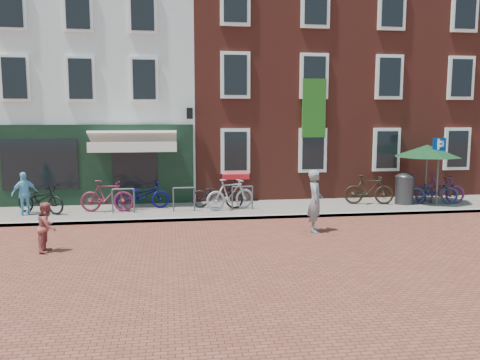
{
  "coord_description": "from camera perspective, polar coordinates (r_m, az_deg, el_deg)",
  "views": [
    {
      "loc": [
        -1.98,
        -15.1,
        3.25
      ],
      "look_at": [
        0.25,
        0.06,
        1.28
      ],
      "focal_mm": 36.38,
      "sensor_mm": 36.0,
      "label": 1
    }
  ],
  "objects": [
    {
      "name": "bicycle_4",
      "position": [
        16.99,
        -2.72,
        -1.7
      ],
      "size": [
        1.94,
        1.1,
        0.97
      ],
      "primitive_type": "imported",
      "rotation": [
        0.0,
        0.0,
        1.31
      ],
      "color": "black",
      "rests_on": "sidewalk"
    },
    {
      "name": "boy",
      "position": [
        12.75,
        -21.68,
        -5.13
      ],
      "size": [
        0.52,
        0.64,
        1.23
      ],
      "primitive_type": "imported",
      "rotation": [
        0.0,
        0.0,
        1.47
      ],
      "color": "#9C4943",
      "rests_on": "ground"
    },
    {
      "name": "bicycle_0",
      "position": [
        17.32,
        -22.35,
        -2.08
      ],
      "size": [
        1.93,
        1.43,
        0.97
      ],
      "primitive_type": "imported",
      "rotation": [
        0.0,
        0.0,
        1.08
      ],
      "color": "black",
      "rests_on": "sidewalk"
    },
    {
      "name": "bicycle_1",
      "position": [
        16.91,
        -15.32,
        -1.82
      ],
      "size": [
        1.83,
        0.68,
        1.07
      ],
      "primitive_type": "imported",
      "rotation": [
        0.0,
        0.0,
        1.47
      ],
      "color": "maroon",
      "rests_on": "sidewalk"
    },
    {
      "name": "bicycle_5",
      "position": [
        18.34,
        14.9,
        -1.11
      ],
      "size": [
        1.85,
        0.88,
        1.07
      ],
      "primitive_type": "imported",
      "rotation": [
        0.0,
        0.0,
        1.35
      ],
      "color": "black",
      "rests_on": "sidewalk"
    },
    {
      "name": "bicycle_7",
      "position": [
        19.36,
        22.37,
        -0.98
      ],
      "size": [
        1.85,
        0.94,
        1.07
      ],
      "primitive_type": "imported",
      "rotation": [
        0.0,
        0.0,
        1.32
      ],
      "color": "#491B47",
      "rests_on": "sidewalk"
    },
    {
      "name": "parking_sign",
      "position": [
        18.99,
        22.25,
        2.27
      ],
      "size": [
        0.5,
        0.07,
        2.43
      ],
      "color": "#4C4C4F",
      "rests_on": "sidewalk"
    },
    {
      "name": "cafe_person",
      "position": [
        17.26,
        -23.93,
        -1.45
      ],
      "size": [
        0.87,
        0.75,
        1.41
      ],
      "primitive_type": "imported",
      "rotation": [
        0.0,
        0.0,
        3.74
      ],
      "color": "#6EBDDE",
      "rests_on": "sidewalk"
    },
    {
      "name": "bicycle_2",
      "position": [
        17.11,
        -11.34,
        -1.78
      ],
      "size": [
        1.93,
        1.01,
        0.97
      ],
      "primitive_type": "imported",
      "rotation": [
        0.0,
        0.0,
        1.78
      ],
      "color": "#0B0658",
      "rests_on": "sidewalk"
    },
    {
      "name": "litter_bin",
      "position": [
        18.78,
        18.73,
        -0.78
      ],
      "size": [
        0.66,
        0.66,
        1.21
      ],
      "color": "#373639",
      "rests_on": "sidewalk"
    },
    {
      "name": "building_brick_right",
      "position": [
        24.31,
        16.21,
        11.18
      ],
      "size": [
        6.0,
        8.0,
        10.0
      ],
      "primitive_type": "cube",
      "color": "maroon",
      "rests_on": "ground"
    },
    {
      "name": "building_brick_mid",
      "position": [
        22.52,
        1.87,
        11.79
      ],
      "size": [
        6.0,
        8.0,
        10.0
      ],
      "primitive_type": "cube",
      "color": "maroon",
      "rests_on": "ground"
    },
    {
      "name": "bicycle_6",
      "position": [
        19.1,
        21.69,
        -1.21
      ],
      "size": [
        1.91,
        0.88,
        0.97
      ],
      "primitive_type": "imported",
      "rotation": [
        0.0,
        0.0,
        1.44
      ],
      "color": "navy",
      "rests_on": "sidewalk"
    },
    {
      "name": "parasol",
      "position": [
        19.18,
        21.12,
        3.47
      ],
      "size": [
        2.43,
        2.43,
        2.26
      ],
      "color": "#4C4C4F",
      "rests_on": "sidewalk"
    },
    {
      "name": "bicycle_3",
      "position": [
        16.68,
        -1.15,
        -1.68
      ],
      "size": [
        1.85,
        1.04,
        1.07
      ],
      "primitive_type": "imported",
      "rotation": [
        0.0,
        0.0,
        1.89
      ],
      "color": "#A1A2A4",
      "rests_on": "sidewalk"
    },
    {
      "name": "building_stucco",
      "position": [
        22.34,
        -16.4,
        10.25
      ],
      "size": [
        8.0,
        8.0,
        9.0
      ],
      "primitive_type": "cube",
      "color": "silver",
      "rests_on": "ground"
    },
    {
      "name": "woman",
      "position": [
        14.03,
        8.8,
        -2.44
      ],
      "size": [
        0.59,
        0.74,
        1.78
      ],
      "primitive_type": "imported",
      "rotation": [
        0.0,
        0.0,
        1.29
      ],
      "color": "slate",
      "rests_on": "ground"
    },
    {
      "name": "sidewalk",
      "position": [
        17.16,
        1.78,
        -3.41
      ],
      "size": [
        24.0,
        3.0,
        0.1
      ],
      "primitive_type": "cube",
      "color": "slate",
      "rests_on": "ground"
    },
    {
      "name": "ground",
      "position": [
        15.57,
        -0.88,
        -4.71
      ],
      "size": [
        80.0,
        80.0,
        0.0
      ],
      "primitive_type": "plane",
      "color": "brown"
    }
  ]
}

